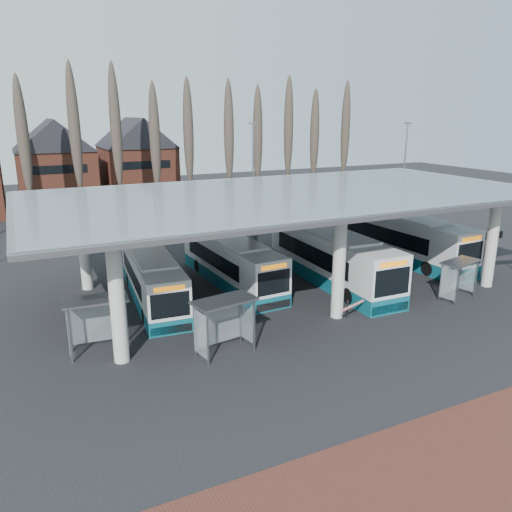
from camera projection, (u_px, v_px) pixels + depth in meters
name	position (u px, v px, depth m)	size (l,w,h in m)	color
ground	(364.00, 333.00, 26.06)	(140.00, 140.00, 0.00)	black
station_canopy	(290.00, 202.00, 31.40)	(32.00, 16.00, 6.34)	silver
poplar_row	(173.00, 136.00, 52.16)	(45.10, 1.10, 14.50)	#473D33
townhouse_row	(9.00, 160.00, 55.87)	(36.80, 10.30, 12.25)	brown
lamp_post_b	(253.00, 173.00, 49.58)	(0.80, 0.16, 10.17)	slate
lamp_post_c	(404.00, 172.00, 50.25)	(0.80, 0.16, 10.17)	slate
bus_0	(152.00, 278.00, 30.37)	(3.21, 10.98, 3.01)	silver
bus_1	(231.00, 262.00, 33.46)	(2.91, 11.43, 3.15)	silver
bus_2	(330.00, 258.00, 33.69)	(3.11, 12.80, 3.54)	silver
bus_3	(400.00, 238.00, 38.91)	(3.40, 12.94, 3.56)	silver
shelter_0	(96.00, 313.00, 23.59)	(3.08, 1.72, 2.75)	gray
shelter_1	(223.00, 314.00, 23.46)	(3.17, 1.95, 2.76)	gray
shelter_2	(458.00, 271.00, 30.53)	(2.87, 1.89, 2.45)	gray
info_sign_1	(492.00, 239.00, 35.32)	(2.01, 0.16, 2.98)	black
barrier	(351.00, 306.00, 27.50)	(2.01, 0.93, 1.05)	black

